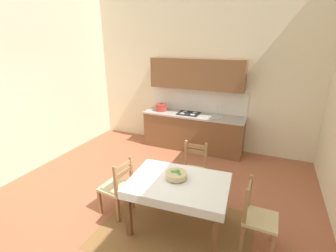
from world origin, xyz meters
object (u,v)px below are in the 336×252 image
object	(u,v)px
dining_chair_kitchen_side	(193,170)
fruit_bowl	(176,175)
kitchen_cabinetry	(194,116)
dining_table	(178,189)
dining_chair_tv_side	(118,187)
dining_chair_window_side	(257,217)

from	to	relation	value
dining_chair_kitchen_side	fruit_bowl	size ratio (longest dim) A/B	3.10
kitchen_cabinetry	dining_table	xyz separation A→B (m)	(0.66, -2.74, -0.23)
dining_chair_tv_side	kitchen_cabinetry	bearing A→B (deg)	83.53
dining_chair_kitchen_side	fruit_bowl	distance (m)	0.91
dining_chair_window_side	fruit_bowl	bearing A→B (deg)	-178.87
dining_chair_window_side	dining_chair_tv_side	world-z (taller)	same
kitchen_cabinetry	dining_chair_kitchen_side	distance (m)	1.99
dining_table	fruit_bowl	size ratio (longest dim) A/B	4.75
kitchen_cabinetry	dining_chair_window_side	size ratio (longest dim) A/B	2.65
kitchen_cabinetry	dining_chair_window_side	bearing A→B (deg)	-57.33
kitchen_cabinetry	dining_chair_kitchen_side	bearing A→B (deg)	-72.27
kitchen_cabinetry	dining_chair_window_side	distance (m)	3.19
dining_table	fruit_bowl	bearing A→B (deg)	135.86
dining_chair_window_side	fruit_bowl	distance (m)	1.17
kitchen_cabinetry	fruit_bowl	size ratio (longest dim) A/B	8.20
dining_table	dining_chair_tv_side	world-z (taller)	dining_chair_tv_side
dining_table	kitchen_cabinetry	bearing A→B (deg)	103.47
kitchen_cabinetry	dining_chair_window_side	world-z (taller)	kitchen_cabinetry
kitchen_cabinetry	dining_chair_window_side	xyz separation A→B (m)	(1.71, -2.67, -0.41)
kitchen_cabinetry	dining_chair_tv_side	size ratio (longest dim) A/B	2.65
dining_table	dining_chair_window_side	xyz separation A→B (m)	(1.05, 0.08, -0.18)
dining_chair_kitchen_side	dining_chair_tv_side	bearing A→B (deg)	-133.69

